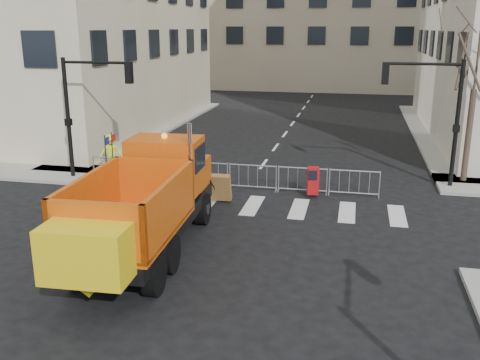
% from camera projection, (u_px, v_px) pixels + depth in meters
% --- Properties ---
extents(ground, '(120.00, 120.00, 0.00)m').
position_uv_depth(ground, '(193.00, 263.00, 15.63)').
color(ground, black).
rests_on(ground, ground).
extents(sidewalk_back, '(64.00, 5.00, 0.15)m').
position_uv_depth(sidewalk_back, '(250.00, 181.00, 23.59)').
color(sidewalk_back, gray).
rests_on(sidewalk_back, ground).
extents(traffic_light_left, '(0.18, 0.18, 5.40)m').
position_uv_depth(traffic_light_left, '(68.00, 120.00, 23.57)').
color(traffic_light_left, black).
rests_on(traffic_light_left, ground).
extents(traffic_light_right, '(0.18, 0.18, 5.40)m').
position_uv_depth(traffic_light_right, '(457.00, 126.00, 22.06)').
color(traffic_light_right, black).
rests_on(traffic_light_right, ground).
extents(crowd_barriers, '(12.60, 0.60, 1.10)m').
position_uv_depth(crowd_barriers, '(229.00, 175.00, 22.77)').
color(crowd_barriers, '#9EA0A5').
rests_on(crowd_barriers, ground).
extents(street_tree, '(3.00, 3.00, 7.50)m').
position_uv_depth(street_tree, '(473.00, 98.00, 22.56)').
color(street_tree, '#382B21').
rests_on(street_tree, ground).
extents(plow_truck, '(3.24, 9.94, 3.82)m').
position_uv_depth(plow_truck, '(144.00, 201.00, 15.75)').
color(plow_truck, black).
rests_on(plow_truck, ground).
extents(cop_a, '(0.75, 0.57, 1.85)m').
position_uv_depth(cop_a, '(201.00, 179.00, 20.87)').
color(cop_a, black).
rests_on(cop_a, ground).
extents(cop_b, '(1.11, 0.94, 2.02)m').
position_uv_depth(cop_b, '(168.00, 176.00, 20.99)').
color(cop_b, black).
rests_on(cop_b, ground).
extents(cop_c, '(1.14, 0.93, 1.82)m').
position_uv_depth(cop_c, '(201.00, 190.00, 19.55)').
color(cop_c, black).
rests_on(cop_c, ground).
extents(worker, '(1.25, 0.99, 1.69)m').
position_uv_depth(worker, '(111.00, 152.00, 25.06)').
color(worker, '#E4F91D').
rests_on(worker, sidewalk_back).
extents(newspaper_box, '(0.51, 0.47, 1.10)m').
position_uv_depth(newspaper_box, '(313.00, 181.00, 21.46)').
color(newspaper_box, '#A60C11').
rests_on(newspaper_box, sidewalk_back).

